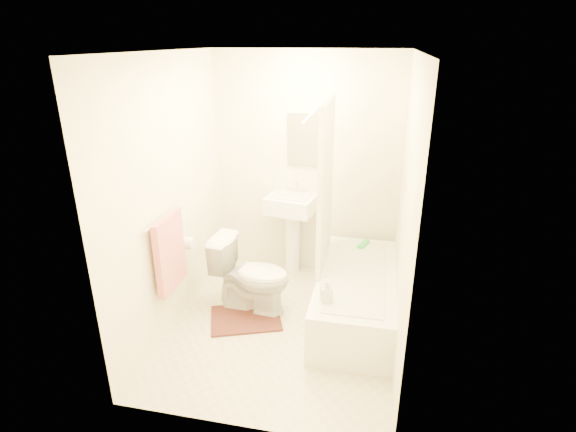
% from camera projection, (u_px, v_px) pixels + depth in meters
% --- Properties ---
extents(floor, '(2.40, 2.40, 0.00)m').
position_uv_depth(floor, '(282.00, 325.00, 4.18)').
color(floor, beige).
rests_on(floor, ground).
extents(ceiling, '(2.40, 2.40, 0.00)m').
position_uv_depth(ceiling, '(281.00, 51.00, 3.29)').
color(ceiling, white).
rests_on(ceiling, ground).
extents(wall_back, '(2.00, 0.02, 2.40)m').
position_uv_depth(wall_back, '(306.00, 167.00, 4.83)').
color(wall_back, beige).
rests_on(wall_back, ground).
extents(wall_left, '(0.02, 2.40, 2.40)m').
position_uv_depth(wall_left, '(171.00, 196.00, 3.93)').
color(wall_left, beige).
rests_on(wall_left, ground).
extents(wall_right, '(0.02, 2.40, 2.40)m').
position_uv_depth(wall_right, '(405.00, 214.00, 3.54)').
color(wall_right, beige).
rests_on(wall_right, ground).
extents(mirror, '(0.40, 0.03, 0.55)m').
position_uv_depth(mirror, '(306.00, 140.00, 4.70)').
color(mirror, white).
rests_on(mirror, wall_back).
extents(curtain_rod, '(0.03, 1.70, 0.03)m').
position_uv_depth(curtain_rod, '(322.00, 106.00, 3.47)').
color(curtain_rod, silver).
rests_on(curtain_rod, wall_back).
extents(shower_curtain, '(0.04, 0.80, 1.55)m').
position_uv_depth(shower_curtain, '(325.00, 186.00, 4.13)').
color(shower_curtain, silver).
rests_on(shower_curtain, curtain_rod).
extents(towel_bar, '(0.02, 0.60, 0.02)m').
position_uv_depth(towel_bar, '(163.00, 218.00, 3.73)').
color(towel_bar, silver).
rests_on(towel_bar, wall_left).
extents(towel, '(0.06, 0.45, 0.66)m').
position_uv_depth(towel, '(170.00, 253.00, 3.84)').
color(towel, '#CC7266').
rests_on(towel, towel_bar).
extents(toilet_paper, '(0.11, 0.12, 0.12)m').
position_uv_depth(toilet_paper, '(188.00, 243.00, 4.21)').
color(toilet_paper, white).
rests_on(toilet_paper, wall_left).
extents(toilet, '(0.79, 0.48, 0.74)m').
position_uv_depth(toilet, '(252.00, 276.00, 4.30)').
color(toilet, white).
rests_on(toilet, floor).
extents(sink, '(0.57, 0.49, 0.99)m').
position_uv_depth(sink, '(292.00, 231.00, 4.98)').
color(sink, white).
rests_on(sink, floor).
extents(bathtub, '(0.71, 1.61, 0.45)m').
position_uv_depth(bathtub, '(356.00, 295.00, 4.24)').
color(bathtub, white).
rests_on(bathtub, floor).
extents(bath_mat, '(0.78, 0.69, 0.02)m').
position_uv_depth(bath_mat, '(246.00, 318.00, 4.27)').
color(bath_mat, '#51241D').
rests_on(bath_mat, floor).
extents(soap_bottle, '(0.12, 0.12, 0.20)m').
position_uv_depth(soap_bottle, '(326.00, 291.00, 3.69)').
color(soap_bottle, white).
rests_on(soap_bottle, bathtub).
extents(scrub_brush, '(0.12, 0.21, 0.04)m').
position_uv_depth(scrub_brush, '(363.00, 244.00, 4.71)').
color(scrub_brush, green).
rests_on(scrub_brush, bathtub).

